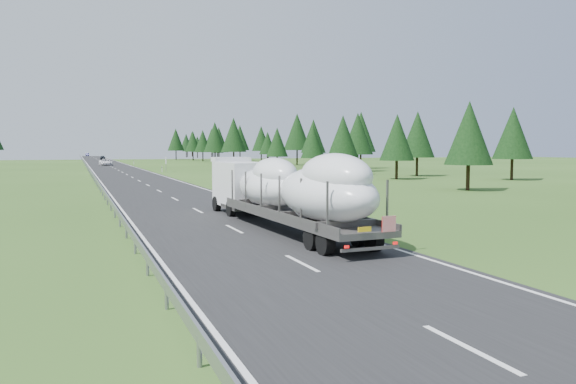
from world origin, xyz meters
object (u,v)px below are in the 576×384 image
object	(u,v)px
boat_truck	(285,188)
distant_car_blue	(87,155)
distant_van	(106,162)
distant_car_dark	(103,158)
highway_sign	(166,161)

from	to	relation	value
boat_truck	distant_car_blue	world-z (taller)	boat_truck
distant_van	distant_car_dark	xyz separation A→B (m)	(2.53, 74.59, -0.04)
highway_sign	distant_car_blue	size ratio (longest dim) A/B	0.54
highway_sign	distant_car_blue	world-z (taller)	highway_sign
boat_truck	distant_car_dark	size ratio (longest dim) A/B	4.33
highway_sign	distant_van	bearing A→B (deg)	100.64
distant_car_dark	highway_sign	bearing A→B (deg)	-87.11
highway_sign	distant_van	size ratio (longest dim) A/B	0.46
boat_truck	distant_car_blue	xyz separation A→B (m)	(-3.89, 286.92, -1.32)
distant_car_blue	boat_truck	bearing A→B (deg)	-91.44
boat_truck	distant_van	xyz separation A→B (m)	(-3.01, 114.33, -1.33)
distant_car_dark	distant_car_blue	size ratio (longest dim) A/B	0.91
distant_van	distant_car_dark	world-z (taller)	distant_van
distant_car_dark	distant_car_blue	world-z (taller)	distant_car_blue
highway_sign	distant_car_blue	xyz separation A→B (m)	(-8.81, 214.79, -1.02)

